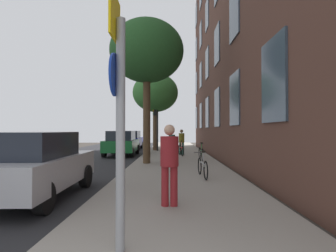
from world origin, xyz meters
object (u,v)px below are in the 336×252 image
at_px(tree_near, 147,52).
at_px(car_1, 122,143).
at_px(bicycle_2, 181,150).
at_px(bicycle_0, 203,167).
at_px(car_0, 36,164).
at_px(sign_post, 119,105).
at_px(pedestrian_1, 172,143).
at_px(car_2, 130,140).
at_px(bicycle_1, 201,153).
at_px(pedestrian_0, 169,159).
at_px(traffic_light, 156,119).
at_px(tree_far, 155,93).
at_px(pedestrian_2, 182,140).

distance_m(tree_near, car_1, 7.10).
bearing_deg(tree_near, bicycle_2, 65.93).
height_order(bicycle_0, car_0, car_0).
height_order(sign_post, pedestrian_1, sign_post).
bearing_deg(bicycle_2, sign_post, -95.52).
distance_m(car_1, car_2, 5.80).
bearing_deg(tree_near, car_1, 112.80).
distance_m(tree_near, pedestrian_1, 4.86).
relative_size(sign_post, car_0, 0.82).
bearing_deg(bicycle_1, pedestrian_1, 166.55).
bearing_deg(pedestrian_0, sign_post, -107.39).
bearing_deg(tree_near, pedestrian_1, 54.88).
xyz_separation_m(bicycle_2, pedestrian_1, (-0.56, -2.22, 0.52)).
height_order(sign_post, traffic_light, traffic_light).
relative_size(tree_near, bicycle_0, 4.06).
bearing_deg(pedestrian_0, car_2, 101.25).
bearing_deg(bicycle_2, pedestrian_1, -104.04).
height_order(tree_near, bicycle_1, tree_near).
distance_m(sign_post, tree_far, 17.79).
bearing_deg(tree_far, traffic_light, -81.12).
xyz_separation_m(bicycle_0, pedestrian_1, (-1.00, 5.49, 0.54)).
bearing_deg(bicycle_0, car_0, -150.90).
bearing_deg(tree_near, car_0, -109.05).
bearing_deg(car_1, pedestrian_0, -75.14).
bearing_deg(car_0, pedestrian_2, 69.68).
bearing_deg(pedestrian_1, traffic_light, 101.15).
height_order(bicycle_1, car_1, car_1).
distance_m(traffic_light, car_1, 3.85).
xyz_separation_m(tree_far, car_0, (-2.06, -14.54, -3.75)).
bearing_deg(bicycle_0, tree_near, 120.19).
relative_size(pedestrian_0, car_2, 0.42).
relative_size(bicycle_2, pedestrian_1, 1.05).
bearing_deg(pedestrian_1, tree_far, 100.95).
bearing_deg(car_2, car_1, -86.65).
bearing_deg(sign_post, pedestrian_0, 72.61).
bearing_deg(bicycle_0, bicycle_1, 84.22).
bearing_deg(bicycle_1, pedestrian_0, -100.58).
bearing_deg(sign_post, car_1, 100.29).
bearing_deg(pedestrian_0, tree_far, 94.47).
bearing_deg(bicycle_2, bicycle_0, -86.67).
distance_m(tree_near, bicycle_1, 5.77).
bearing_deg(car_1, tree_near, -67.20).
xyz_separation_m(bicycle_0, car_2, (-4.65, 14.60, 0.38)).
height_order(tree_far, car_0, tree_far).
bearing_deg(car_0, bicycle_0, 29.10).
xyz_separation_m(bicycle_1, car_1, (-4.83, 3.69, 0.36)).
bearing_deg(bicycle_1, car_2, 118.63).
xyz_separation_m(bicycle_0, car_0, (-4.34, -2.42, 0.37)).
height_order(pedestrian_2, car_1, pedestrian_2).
relative_size(traffic_light, bicycle_0, 2.11).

